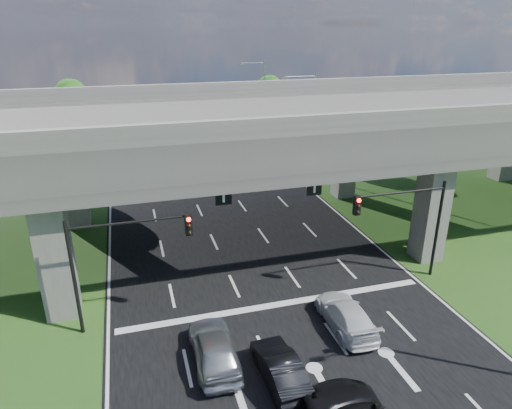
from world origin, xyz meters
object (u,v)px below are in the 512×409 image
car_silver (214,348)px  signal_right (408,215)px  car_white (346,315)px  streetlight_far (310,118)px  streetlight_beyond (261,94)px  signal_left (119,251)px  car_dark (280,368)px

car_silver → signal_right: bearing=-160.8°
car_white → signal_right: bearing=-146.4°
streetlight_far → car_silver: size_ratio=2.14×
streetlight_beyond → car_silver: (-14.26, -39.99, -5.02)m
streetlight_far → signal_left: bearing=-131.8°
car_silver → car_white: bearing=-172.7°
car_silver → streetlight_far: bearing=-119.7°
signal_left → car_dark: bearing=-43.6°
streetlight_far → car_silver: bearing=-120.7°
signal_left → streetlight_far: 26.95m
car_dark → signal_left: bearing=-45.7°
streetlight_far → car_white: (-7.44, -23.25, -5.14)m
streetlight_far → streetlight_beyond: 16.00m
signal_left → car_dark: size_ratio=1.47×
car_dark → streetlight_far: bearing=-116.7°
signal_right → car_silver: signal_right is taller
signal_left → car_silver: 6.34m
streetlight_beyond → car_white: streetlight_beyond is taller
signal_right → streetlight_far: (2.27, 20.06, 1.66)m
car_white → car_dark: bearing=32.8°
streetlight_far → streetlight_beyond: (0.00, 16.00, 0.00)m
streetlight_beyond → car_white: bearing=-100.7°
signal_right → streetlight_far: streetlight_far is taller
signal_right → car_white: 7.00m
streetlight_beyond → streetlight_far: bearing=-90.0°
streetlight_beyond → car_white: (-7.44, -39.25, -5.14)m
streetlight_beyond → signal_right: bearing=-93.6°
car_dark → car_white: car_white is taller
car_silver → car_white: (6.83, 0.74, -0.12)m
signal_left → streetlight_beyond: size_ratio=0.60×
signal_right → signal_left: bearing=180.0°
streetlight_beyond → car_silver: 42.76m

